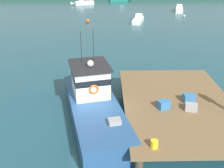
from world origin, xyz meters
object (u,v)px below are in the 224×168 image
mooring_buoy_spare_mooring (88,21)px  moored_boat_far_left (139,19)px  moored_boat_outer_mooring (83,3)px  moored_boat_far_right (120,0)px  crate_stack_mid_dock (191,107)px  moored_boat_mid_harbor (179,9)px  main_fishing_boat (93,101)px  mooring_buoy_channel_marker (184,16)px  crate_single_far (189,98)px  bait_bucket (154,144)px  crate_stack_near_edge (164,105)px

mooring_buoy_spare_mooring → moored_boat_far_left: bearing=0.9°
mooring_buoy_spare_mooring → moored_boat_outer_mooring: bearing=97.1°
moored_boat_far_right → moored_boat_far_left: (1.74, -20.50, -0.02)m
crate_stack_mid_dock → moored_boat_mid_harbor: (8.46, 35.33, -0.98)m
main_fishing_boat → moored_boat_far_right: size_ratio=2.02×
mooring_buoy_spare_mooring → mooring_buoy_channel_marker: size_ratio=1.40×
moored_boat_far_left → main_fishing_boat: bearing=-102.2°
moored_boat_far_right → crate_single_far: bearing=-88.1°
moored_boat_outer_mooring → mooring_buoy_channel_marker: size_ratio=12.99×
crate_stack_mid_dock → moored_boat_far_right: bearing=91.7°
crate_stack_mid_dock → moored_boat_far_right: size_ratio=0.12×
crate_single_far → moored_boat_outer_mooring: 43.53m
moored_boat_mid_harbor → moored_boat_far_right: 15.54m
crate_single_far → mooring_buoy_channel_marker: size_ratio=1.63×
bait_bucket → moored_boat_mid_harbor: size_ratio=0.07×
main_fishing_boat → moored_boat_outer_mooring: bearing=95.4°
moored_boat_mid_harbor → crate_stack_near_edge: bearing=-105.7°
moored_boat_far_right → moored_boat_mid_harbor: bearing=-50.6°
crate_single_far → mooring_buoy_spare_mooring: (-7.18, 25.81, -1.16)m
main_fishing_boat → moored_boat_far_left: 26.04m
crate_stack_near_edge → bait_bucket: crate_stack_near_edge is taller
main_fishing_boat → mooring_buoy_channel_marker: (13.18, 28.97, -0.82)m
crate_single_far → moored_boat_mid_harbor: 35.42m
crate_stack_mid_dock → moored_boat_outer_mooring: size_ratio=0.13×
main_fishing_boat → moored_boat_far_left: main_fishing_boat is taller
crate_stack_near_edge → moored_boat_mid_harbor: (9.85, 35.09, -1.01)m
moored_boat_outer_mooring → moored_boat_far_left: bearing=-60.3°
mooring_buoy_spare_mooring → crate_stack_mid_dock: bearing=-75.2°
crate_single_far → bait_bucket: (-2.55, -3.84, -0.05)m
moored_boat_mid_harbor → mooring_buoy_channel_marker: size_ratio=12.87×
main_fishing_boat → crate_stack_near_edge: main_fishing_boat is taller
crate_single_far → moored_boat_far_right: crate_single_far is taller
crate_stack_near_edge → crate_stack_mid_dock: bearing=-9.5°
crate_single_far → main_fishing_boat: bearing=174.8°
main_fishing_boat → bait_bucket: main_fishing_boat is taller
main_fishing_boat → mooring_buoy_channel_marker: size_ratio=27.00×
moored_boat_outer_mooring → crate_stack_mid_dock: bearing=-78.2°
main_fishing_boat → moored_boat_mid_harbor: (13.62, 33.93, -0.60)m
bait_bucket → mooring_buoy_channel_marker: bait_bucket is taller
bait_bucket → moored_boat_far_right: (1.01, 50.27, -0.95)m
crate_stack_near_edge → bait_bucket: 3.32m
moored_boat_mid_harbor → moored_boat_far_right: moored_boat_far_right is taller
crate_single_far → crate_stack_near_edge: (-1.53, -0.68, -0.00)m
crate_single_far → crate_stack_near_edge: bearing=-156.1°
main_fishing_boat → mooring_buoy_channel_marker: bearing=65.5°
bait_bucket → moored_boat_far_right: bait_bucket is taller
moored_boat_mid_harbor → main_fishing_boat: bearing=-111.9°
crate_stack_mid_dock → mooring_buoy_spare_mooring: size_ratio=1.16×
crate_stack_near_edge → crate_stack_mid_dock: (1.39, -0.23, -0.04)m
moored_boat_far_left → moored_boat_outer_mooring: moored_boat_outer_mooring is taller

